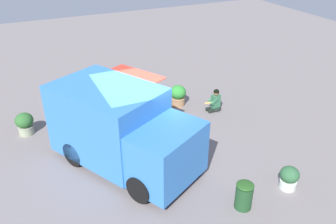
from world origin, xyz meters
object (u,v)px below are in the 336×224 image
food_truck (121,131)px  trash_bin (244,195)px  planter_flowering_side (289,177)px  planter_flowering_far (25,123)px  person_customer (215,102)px  planter_flowering_near (178,95)px

food_truck → trash_bin: food_truck is taller
planter_flowering_side → trash_bin: 1.65m
food_truck → planter_flowering_far: bearing=-49.4°
person_customer → planter_flowering_near: size_ratio=1.06×
person_customer → planter_flowering_far: size_ratio=1.12×
food_truck → planter_flowering_far: food_truck is taller
planter_flowering_near → planter_flowering_side: size_ratio=1.24×
planter_flowering_side → trash_bin: trash_bin is taller
person_customer → trash_bin: (2.23, 5.05, 0.03)m
person_customer → planter_flowering_side: size_ratio=1.31×
planter_flowering_near → planter_flowering_side: (-0.57, 6.01, -0.09)m
planter_flowering_side → food_truck: bearing=-39.1°
food_truck → planter_flowering_near: (-3.34, -2.82, -0.72)m
planter_flowering_near → trash_bin: (1.07, 6.11, -0.05)m
planter_flowering_far → trash_bin: size_ratio=1.03×
planter_flowering_near → planter_flowering_far: planter_flowering_near is taller
person_customer → trash_bin: size_ratio=1.16×
trash_bin → food_truck: bearing=-55.3°
planter_flowering_far → planter_flowering_side: size_ratio=1.17×
person_customer → planter_flowering_side: person_customer is taller
person_customer → food_truck: bearing=21.5°
planter_flowering_far → planter_flowering_side: (-6.58, 6.29, -0.07)m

